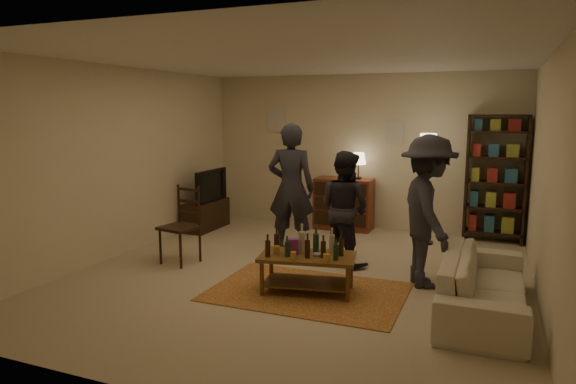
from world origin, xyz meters
The scene contains 13 objects.
floor centered at (0.00, 0.00, 0.00)m, with size 6.00×6.00×0.00m, color #C6B793.
room_shell centered at (-0.65, 2.98, 1.81)m, with size 6.00×6.00×6.00m.
rug centered at (0.30, -0.53, 0.01)m, with size 2.20×1.50×0.01m, color brown.
coffee_table centered at (0.30, -0.53, 0.40)m, with size 1.18×0.79×0.78m.
dining_chair centered at (-1.70, -0.04, 0.57)m, with size 0.54×0.54×1.07m.
tv_stand centered at (-2.44, 1.80, 0.38)m, with size 0.40×1.00×1.06m.
dresser centered at (-0.19, 2.71, 0.48)m, with size 1.00×0.50×1.36m.
bookshelf centered at (2.25, 2.78, 1.03)m, with size 0.90×0.34×2.02m.
floor_lamp centered at (1.26, 2.23, 1.47)m, with size 0.36×0.36×1.73m.
sofa centered at (2.20, -0.40, 0.30)m, with size 2.08×0.81×0.61m, color beige.
person_left centered at (-0.52, 1.02, 0.95)m, with size 0.69×0.45×1.90m, color #24242B.
person_right centered at (0.38, 0.69, 0.78)m, with size 0.75×0.59×1.55m, color #222128.
person_by_sofa centered at (1.53, 0.23, 0.90)m, with size 1.17×0.67×1.81m, color #2A2B33.
Camera 1 is at (2.24, -5.87, 2.09)m, focal length 32.00 mm.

